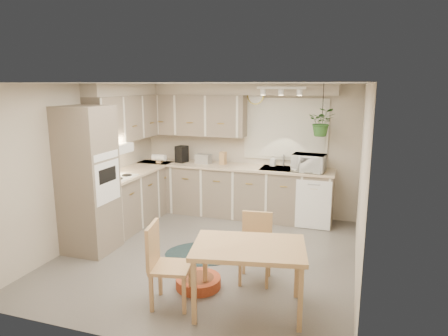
{
  "coord_description": "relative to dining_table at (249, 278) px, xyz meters",
  "views": [
    {
      "loc": [
        1.88,
        -5.0,
        2.38
      ],
      "look_at": [
        0.05,
        0.55,
        1.16
      ],
      "focal_mm": 32.0,
      "sensor_mm": 36.0,
      "label": 1
    }
  ],
  "objects": [
    {
      "name": "oven_stack",
      "position": [
        -2.58,
        0.83,
        0.68
      ],
      "size": [
        0.65,
        0.65,
        2.1
      ],
      "primitive_type": "cube",
      "color": "gray",
      "rests_on": "floor"
    },
    {
      "name": "range_hood",
      "position": [
        -2.61,
        1.5,
        1.03
      ],
      "size": [
        0.4,
        0.6,
        0.14
      ],
      "primitive_type": "cube",
      "color": "white",
      "rests_on": "upper_cab_left"
    },
    {
      "name": "track_light_bar",
      "position": [
        -0.21,
        2.75,
        1.96
      ],
      "size": [
        0.8,
        0.04,
        0.04
      ],
      "primitive_type": "cube",
      "color": "white",
      "rests_on": "ceiling"
    },
    {
      "name": "coffee_maker",
      "position": [
        -2.1,
        3.0,
        0.73
      ],
      "size": [
        0.22,
        0.25,
        0.31
      ],
      "primitive_type": "cube",
      "rotation": [
        0.0,
        0.0,
        -0.23
      ],
      "color": "black",
      "rests_on": "counter_back"
    },
    {
      "name": "upper_cab_left",
      "position": [
        -2.73,
        2.2,
        1.46
      ],
      "size": [
        0.35,
        2.0,
        0.75
      ],
      "primitive_type": "cube",
      "color": "gray",
      "rests_on": "wall_left"
    },
    {
      "name": "counter_left",
      "position": [
        -2.6,
        2.08,
        0.55
      ],
      "size": [
        0.64,
        1.89,
        0.04
      ],
      "primitive_type": "cube",
      "color": "beige",
      "rests_on": "base_cab_left"
    },
    {
      "name": "dining_table",
      "position": [
        0.0,
        0.0,
        0.0
      ],
      "size": [
        1.3,
        0.99,
        0.74
      ],
      "primitive_type": "cube",
      "rotation": [
        0.0,
        0.0,
        0.19
      ],
      "color": "tan",
      "rests_on": "floor"
    },
    {
      "name": "dishwasher_front",
      "position": [
        0.39,
        2.69,
        0.06
      ],
      "size": [
        0.58,
        0.02,
        0.83
      ],
      "primitive_type": "cube",
      "color": "white",
      "rests_on": "base_cab_back"
    },
    {
      "name": "ceiling",
      "position": [
        -0.91,
        1.2,
        2.03
      ],
      "size": [
        4.2,
        4.2,
        0.0
      ],
      "primitive_type": "plane",
      "color": "silver",
      "rests_on": "wall_back"
    },
    {
      "name": "sink",
      "position": [
        -0.21,
        3.0,
        0.53
      ],
      "size": [
        0.7,
        0.48,
        0.1
      ],
      "primitive_type": "cube",
      "color": "#A2A4A9",
      "rests_on": "counter_back"
    },
    {
      "name": "cooktop",
      "position": [
        -2.59,
        1.5,
        0.58
      ],
      "size": [
        0.52,
        0.58,
        0.02
      ],
      "primitive_type": "cube",
      "color": "white",
      "rests_on": "counter_left"
    },
    {
      "name": "wall_back",
      "position": [
        -0.91,
        3.3,
        0.83
      ],
      "size": [
        4.0,
        0.04,
        2.4
      ],
      "primitive_type": "cube",
      "color": "#BFB29E",
      "rests_on": "floor"
    },
    {
      "name": "soap_bottle",
      "position": [
        -0.39,
        3.15,
        0.62
      ],
      "size": [
        0.13,
        0.21,
        0.09
      ],
      "primitive_type": "imported",
      "rotation": [
        0.0,
        0.0,
        -0.2
      ],
      "color": "white",
      "rests_on": "counter_back"
    },
    {
      "name": "wall_right",
      "position": [
        1.09,
        1.2,
        0.83
      ],
      "size": [
        0.04,
        4.2,
        2.4
      ],
      "primitive_type": "cube",
      "color": "#BFB29E",
      "rests_on": "floor"
    },
    {
      "name": "window_blinds",
      "position": [
        -0.21,
        3.27,
        1.23
      ],
      "size": [
        1.4,
        0.02,
        1.0
      ],
      "primitive_type": "cube",
      "color": "white",
      "rests_on": "wall_back"
    },
    {
      "name": "pet_bed",
      "position": [
        -0.69,
        0.28,
        -0.31
      ],
      "size": [
        0.64,
        0.64,
        0.12
      ],
      "primitive_type": "cylinder",
      "rotation": [
        0.0,
        0.0,
        -0.2
      ],
      "color": "#AD4822",
      "rests_on": "floor"
    },
    {
      "name": "base_cab_left",
      "position": [
        -2.61,
        2.08,
        0.08
      ],
      "size": [
        0.6,
        1.85,
        0.9
      ],
      "primitive_type": "cube",
      "color": "gray",
      "rests_on": "floor"
    },
    {
      "name": "toaster",
      "position": [
        -1.68,
        3.02,
        0.66
      ],
      "size": [
        0.31,
        0.21,
        0.17
      ],
      "primitive_type": "cube",
      "rotation": [
        0.0,
        0.0,
        -0.18
      ],
      "color": "#A2A4A9",
      "rests_on": "counter_back"
    },
    {
      "name": "chair_back",
      "position": [
        -0.09,
        0.65,
        0.05
      ],
      "size": [
        0.44,
        0.44,
        0.84
      ],
      "primitive_type": "cube",
      "rotation": [
        0.0,
        0.0,
        3.27
      ],
      "color": "tan",
      "rests_on": "floor"
    },
    {
      "name": "wall_front",
      "position": [
        -0.91,
        -0.9,
        0.83
      ],
      "size": [
        4.0,
        0.04,
        2.4
      ],
      "primitive_type": "cube",
      "color": "#BFB29E",
      "rests_on": "floor"
    },
    {
      "name": "braided_rug",
      "position": [
        -0.97,
        1.21,
        -0.36
      ],
      "size": [
        1.36,
        1.21,
        0.01
      ],
      "primitive_type": "ellipsoid",
      "rotation": [
        0.0,
        0.0,
        0.39
      ],
      "color": "black",
      "rests_on": "floor"
    },
    {
      "name": "microwave",
      "position": [
        0.27,
        2.9,
        0.75
      ],
      "size": [
        0.57,
        0.35,
        0.36
      ],
      "primitive_type": "imported",
      "rotation": [
        0.0,
        0.0,
        -0.11
      ],
      "color": "white",
      "rests_on": "counter_back"
    },
    {
      "name": "wall_left",
      "position": [
        -2.91,
        1.2,
        0.83
      ],
      "size": [
        0.04,
        4.2,
        2.4
      ],
      "primitive_type": "cube",
      "color": "#BFB29E",
      "rests_on": "floor"
    },
    {
      "name": "hanging_plant",
      "position": [
        0.45,
        2.9,
        1.36
      ],
      "size": [
        0.43,
        0.48,
        0.36
      ],
      "primitive_type": "imported",
      "rotation": [
        0.0,
        0.0,
        0.03
      ],
      "color": "#2D5C25",
      "rests_on": "ceiling"
    },
    {
      "name": "floor",
      "position": [
        -0.91,
        1.2,
        -0.37
      ],
      "size": [
        4.2,
        4.2,
        0.0
      ],
      "primitive_type": "plane",
      "color": "#645F58",
      "rests_on": "ground"
    },
    {
      "name": "upper_cab_back",
      "position": [
        -1.91,
        3.13,
        1.46
      ],
      "size": [
        2.0,
        0.35,
        0.75
      ],
      "primitive_type": "cube",
      "color": "gray",
      "rests_on": "wall_back"
    },
    {
      "name": "soffit_back",
      "position": [
        -1.11,
        3.15,
        1.93
      ],
      "size": [
        3.6,
        0.3,
        0.2
      ],
      "primitive_type": "cube",
      "color": "#BFB29E",
      "rests_on": "wall_back"
    },
    {
      "name": "chair_left",
      "position": [
        -0.83,
        -0.15,
        0.09
      ],
      "size": [
        0.51,
        0.51,
        0.92
      ],
      "primitive_type": "cube",
      "rotation": [
        0.0,
        0.0,
        -1.36
      ],
      "color": "tan",
      "rests_on": "floor"
    },
    {
      "name": "window_frame",
      "position": [
        -0.21,
        3.28,
        1.23
      ],
      "size": [
        1.5,
        0.02,
        1.1
      ],
      "primitive_type": "cube",
      "color": "beige",
      "rests_on": "wall_back"
    },
    {
      "name": "soffit_left",
      "position": [
        -2.76,
        2.2,
        1.93
      ],
      "size": [
        0.3,
        2.0,
        0.2
      ],
      "primitive_type": "cube",
      "color": "#BFB29E",
      "rests_on": "wall_left"
    },
    {
      "name": "counter_back",
      "position": [
        -1.11,
        2.99,
        0.55
      ],
      "size": [
        3.64,
        0.64,
        0.04
      ],
      "primitive_type": "cube",
      "color": "beige",
      "rests_on": "base_cab_back"
    },
    {
      "name": "wall_clock",
      "position": [
        -0.76,
        3.27,
        1.81
      ],
      "size": [
        0.3,
        0.03,
        0.3
      ],
      "primitive_type": "cylinder",
      "rotation": [
        1.57,
        0.0,
        0.0
      ],
      "color": "gold",
      "rests_on": "wall_back"
    },
    {
      "name": "base_cab_back",
      "position": [
        -1.11,
        3.0,
        0.08
      ],
      "size": [
        3.6,
        0.6,
        0.9
      ],
      "primitive_type": "cube",
      "color": "gray",
      "rests_on": "floor"
    },
    {
      "name": "knife_block",
      "position": [
        -1.3,
        3.05,
        0.69
      ],
      "size": [
        0.12,
        0.12,
        0.23
      ],
      "primitive_type": "cube",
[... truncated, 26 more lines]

